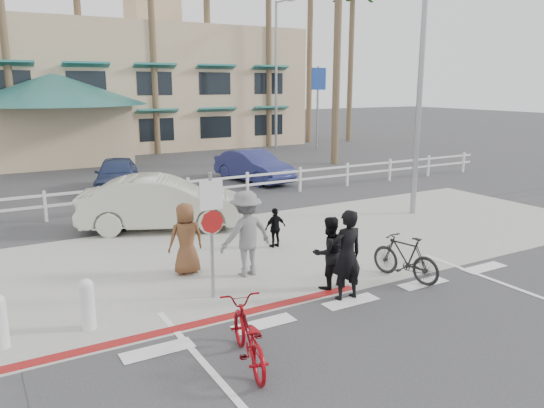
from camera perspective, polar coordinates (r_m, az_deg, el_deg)
ground at (r=10.51m, az=10.55°, el=-11.46°), size 140.00×140.00×0.00m
bike_path at (r=9.26m, az=18.88°, el=-15.48°), size 12.00×16.00×0.01m
sidewalk_plaza at (r=13.99m, az=-1.50°, el=-5.00°), size 22.00×7.00×0.01m
cross_street at (r=17.47m, az=-7.78°, el=-1.49°), size 40.00×5.00×0.01m
parking_lot at (r=26.34m, az=-15.70°, el=2.98°), size 50.00×16.00×0.01m
curb_red at (r=10.01m, az=-7.71°, el=-12.60°), size 7.00×0.25×0.02m
rail_fence at (r=19.36m, az=-8.72°, el=1.39°), size 29.40×0.16×1.00m
building at (r=39.13m, az=-18.26°, el=14.19°), size 28.00×16.00×11.30m
sign_post at (r=10.63m, az=-6.52°, el=-2.74°), size 0.50×0.10×2.90m
bollard_0 at (r=10.08m, az=-19.23°, el=-10.14°), size 0.26×0.26×0.95m
streetlight_0 at (r=18.07m, az=15.70°, el=13.03°), size 0.60×2.00×9.00m
streetlight_1 at (r=36.20m, az=0.44°, el=13.55°), size 0.60×2.00×9.50m
info_sign at (r=35.63m, az=4.92°, el=10.38°), size 1.20×0.16×5.60m
palm_3 at (r=32.41m, az=-26.92°, el=16.29°), size 4.00×4.00×14.00m
palm_4 at (r=33.96m, az=-20.08°, el=17.50°), size 4.00×4.00×15.00m
palm_5 at (r=33.90m, az=-12.70°, el=16.26°), size 4.00×4.00×13.00m
palm_6 at (r=36.42m, az=-7.01°, el=19.37°), size 4.00×4.00×17.00m
palm_7 at (r=37.17m, az=-0.37°, el=17.00°), size 4.00×4.00×14.00m
palm_8 at (r=40.15m, az=4.09°, el=17.37°), size 4.00×4.00×15.00m
palm_9 at (r=41.04m, az=8.49°, el=15.77°), size 4.00×4.00×13.00m
palm_11 at (r=29.10m, az=7.08°, el=18.07°), size 4.00×4.00×14.00m
bike_red at (r=8.43m, az=-2.64°, el=-13.94°), size 1.07×1.97×0.98m
rider_red at (r=10.75m, az=8.04°, el=-5.48°), size 0.70×0.48×1.87m
bike_black at (r=12.20m, az=14.15°, el=-5.60°), size 0.84×1.77×1.02m
rider_black at (r=11.34m, az=6.13°, el=-5.24°), size 0.79×0.63×1.57m
pedestrian_a at (r=11.98m, az=-2.79°, el=-3.20°), size 1.32×0.82×1.97m
pedestrian_child at (r=14.11m, az=0.36°, el=-2.58°), size 0.64×0.29×1.08m
pedestrian_b at (r=12.26m, az=-9.24°, el=-3.71°), size 0.83×0.56×1.67m
car_white_sedan at (r=16.17m, az=-11.66°, el=0.11°), size 5.16×3.43×1.61m
lot_car_2 at (r=22.52m, az=-16.34°, el=3.09°), size 2.77×4.31×1.37m
lot_car_3 at (r=23.69m, az=-2.02°, el=4.10°), size 2.12×4.42×1.40m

